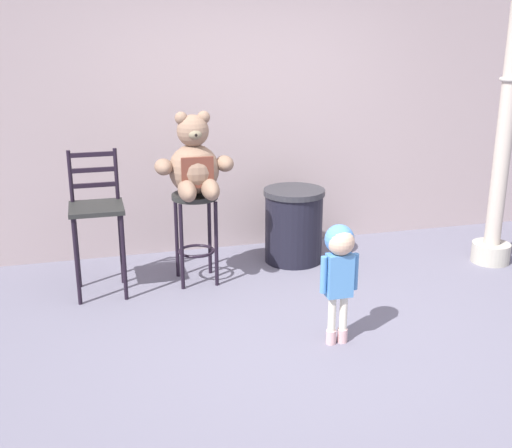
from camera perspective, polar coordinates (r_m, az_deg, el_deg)
ground_plane at (r=4.52m, az=4.82°, el=-10.16°), size 24.00×24.00×0.00m
building_wall at (r=6.10m, az=-1.86°, el=13.86°), size 7.04×0.30×3.41m
bar_stool_with_teddy at (r=5.29m, az=-5.47°, el=0.39°), size 0.38×0.38×0.77m
teddy_bear at (r=5.14m, az=-5.55°, el=5.30°), size 0.64×0.58×0.67m
child_walking at (r=4.23m, az=7.53°, el=-3.13°), size 0.27×0.21×0.84m
trash_bin at (r=5.80m, az=3.40°, el=-0.10°), size 0.55×0.55×0.68m
lamppost at (r=5.97m, az=21.41°, el=7.04°), size 0.34×0.34×2.85m
bar_chair_empty at (r=5.16m, az=-14.14°, el=0.87°), size 0.42×0.42×1.15m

